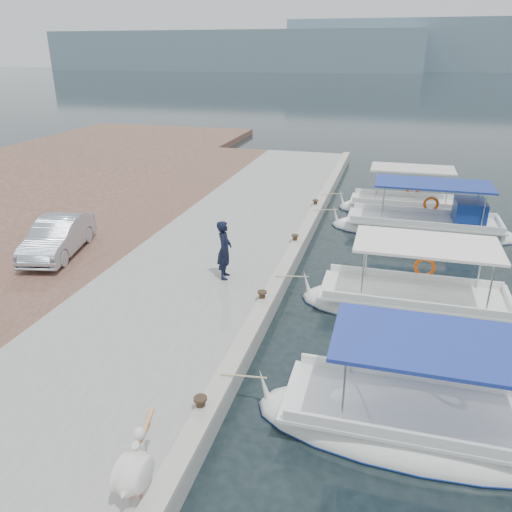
{
  "coord_description": "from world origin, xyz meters",
  "views": [
    {
      "loc": [
        2.92,
        -11.17,
        7.37
      ],
      "look_at": [
        -1.0,
        3.2,
        1.2
      ],
      "focal_mm": 35.0,
      "sensor_mm": 36.0,
      "label": 1
    }
  ],
  "objects_px": {
    "fishing_caique_c": "(412,307)",
    "fishing_caique_e": "(404,210)",
    "pelican": "(134,470)",
    "fisherman": "(224,250)",
    "parked_car": "(58,237)",
    "fishing_caique_d": "(425,229)",
    "fishing_caique_b": "(420,428)"
  },
  "relations": [
    {
      "from": "fishing_caique_e",
      "to": "pelican",
      "type": "relative_size",
      "value": 4.42
    },
    {
      "from": "fishing_caique_e",
      "to": "fisherman",
      "type": "relative_size",
      "value": 3.3
    },
    {
      "from": "fishing_caique_c",
      "to": "parked_car",
      "type": "height_order",
      "value": "fishing_caique_c"
    },
    {
      "from": "fishing_caique_d",
      "to": "fisherman",
      "type": "distance_m",
      "value": 10.16
    },
    {
      "from": "fishing_caique_b",
      "to": "fishing_caique_e",
      "type": "relative_size",
      "value": 1.08
    },
    {
      "from": "fishing_caique_b",
      "to": "fishing_caique_c",
      "type": "distance_m",
      "value": 5.44
    },
    {
      "from": "pelican",
      "to": "parked_car",
      "type": "height_order",
      "value": "parked_car"
    },
    {
      "from": "fishing_caique_e",
      "to": "fisherman",
      "type": "bearing_deg",
      "value": -118.71
    },
    {
      "from": "fishing_caique_c",
      "to": "fishing_caique_e",
      "type": "distance_m",
      "value": 10.21
    },
    {
      "from": "fishing_caique_d",
      "to": "pelican",
      "type": "relative_size",
      "value": 5.47
    },
    {
      "from": "fishing_caique_b",
      "to": "pelican",
      "type": "xyz_separation_m",
      "value": [
        -4.65,
        -3.38,
        0.95
      ]
    },
    {
      "from": "fishing_caique_d",
      "to": "fishing_caique_e",
      "type": "height_order",
      "value": "same"
    },
    {
      "from": "fishing_caique_c",
      "to": "pelican",
      "type": "bearing_deg",
      "value": -117.5
    },
    {
      "from": "fishing_caique_b",
      "to": "fishing_caique_e",
      "type": "distance_m",
      "value": 15.65
    },
    {
      "from": "fishing_caique_c",
      "to": "pelican",
      "type": "relative_size",
      "value": 4.72
    },
    {
      "from": "fishing_caique_d",
      "to": "fishing_caique_e",
      "type": "distance_m",
      "value": 2.92
    },
    {
      "from": "fishing_caique_c",
      "to": "pelican",
      "type": "xyz_separation_m",
      "value": [
        -4.59,
        -8.82,
        0.95
      ]
    },
    {
      "from": "fishing_caique_d",
      "to": "fishing_caique_e",
      "type": "relative_size",
      "value": 1.24
    },
    {
      "from": "fishing_caique_c",
      "to": "fisherman",
      "type": "bearing_deg",
      "value": -177.83
    },
    {
      "from": "fishing_caique_d",
      "to": "pelican",
      "type": "bearing_deg",
      "value": -107.88
    },
    {
      "from": "fishing_caique_b",
      "to": "fishing_caique_d",
      "type": "distance_m",
      "value": 12.87
    },
    {
      "from": "parked_car",
      "to": "fishing_caique_b",
      "type": "bearing_deg",
      "value": -36.85
    },
    {
      "from": "pelican",
      "to": "fisherman",
      "type": "relative_size",
      "value": 0.75
    },
    {
      "from": "fishing_caique_e",
      "to": "parked_car",
      "type": "bearing_deg",
      "value": -140.32
    },
    {
      "from": "fishing_caique_e",
      "to": "pelican",
      "type": "bearing_deg",
      "value": -102.97
    },
    {
      "from": "fishing_caique_b",
      "to": "fishing_caique_e",
      "type": "bearing_deg",
      "value": 90.97
    },
    {
      "from": "fishing_caique_c",
      "to": "parked_car",
      "type": "relative_size",
      "value": 1.7
    },
    {
      "from": "pelican",
      "to": "parked_car",
      "type": "bearing_deg",
      "value": 131.01
    },
    {
      "from": "fishing_caique_c",
      "to": "fishing_caique_d",
      "type": "distance_m",
      "value": 7.45
    },
    {
      "from": "fishing_caique_d",
      "to": "fisherman",
      "type": "bearing_deg",
      "value": -130.7
    },
    {
      "from": "fisherman",
      "to": "parked_car",
      "type": "relative_size",
      "value": 0.48
    },
    {
      "from": "fisherman",
      "to": "fishing_caique_c",
      "type": "bearing_deg",
      "value": -97.89
    }
  ]
}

